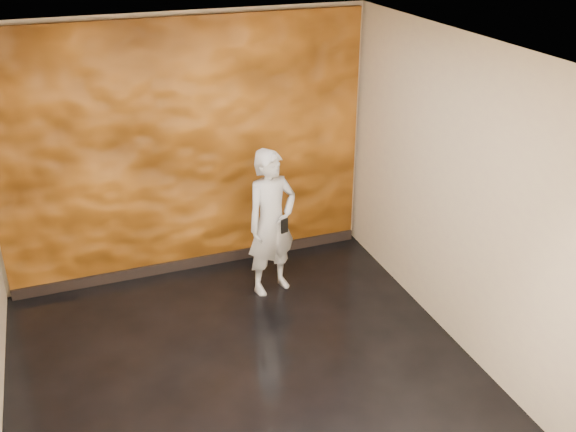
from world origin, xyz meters
name	(u,v)px	position (x,y,z in m)	size (l,w,h in m)	color
room	(239,231)	(0.00, 0.00, 1.40)	(4.02, 4.02, 2.81)	black
feature_wall	(186,152)	(0.00, 1.96, 1.38)	(3.90, 0.06, 2.75)	#C26E1E
baseboard	(195,262)	(0.00, 1.92, 0.06)	(3.90, 0.04, 0.12)	black
man	(272,223)	(0.68, 1.20, 0.79)	(0.57, 0.38, 1.57)	#9EA4AD
phone	(284,226)	(0.73, 0.97, 0.85)	(0.08, 0.02, 0.15)	black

